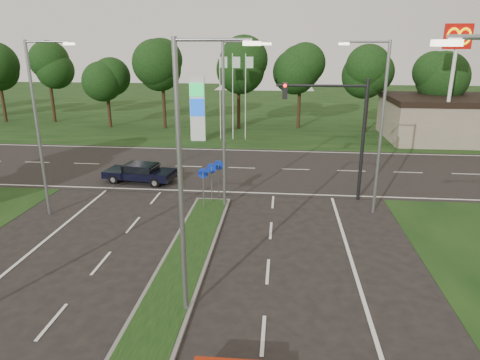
{
  "coord_description": "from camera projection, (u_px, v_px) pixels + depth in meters",
  "views": [
    {
      "loc": [
        3.9,
        -6.39,
        8.78
      ],
      "look_at": [
        1.85,
        14.19,
        2.2
      ],
      "focal_mm": 32.0,
      "sensor_mm": 36.0,
      "label": 1
    }
  ],
  "objects": [
    {
      "name": "verge_far",
      "position": [
        255.0,
        109.0,
        61.25
      ],
      "size": [
        160.0,
        50.0,
        0.02
      ],
      "primitive_type": "cube",
      "color": "black",
      "rests_on": "ground"
    },
    {
      "name": "cross_road",
      "position": [
        228.0,
        168.0,
        31.85
      ],
      "size": [
        160.0,
        12.0,
        0.02
      ],
      "primitive_type": "cube",
      "color": "black",
      "rests_on": "ground"
    },
    {
      "name": "median_kerb",
      "position": [
        145.0,
        348.0,
        12.86
      ],
      "size": [
        2.0,
        26.0,
        0.12
      ],
      "primitive_type": "cube",
      "color": "slate",
      "rests_on": "ground"
    },
    {
      "name": "commercial_building",
      "position": [
        474.0,
        119.0,
        40.55
      ],
      "size": [
        16.0,
        9.0,
        4.0
      ],
      "primitive_type": "cube",
      "color": "gray",
      "rests_on": "ground"
    },
    {
      "name": "streetlight_median_near",
      "position": [
        186.0,
        170.0,
        13.15
      ],
      "size": [
        2.53,
        0.22,
        9.0
      ],
      "color": "gray",
      "rests_on": "ground"
    },
    {
      "name": "streetlight_median_far",
      "position": [
        227.0,
        118.0,
        22.63
      ],
      "size": [
        2.53,
        0.22,
        9.0
      ],
      "color": "gray",
      "rests_on": "ground"
    },
    {
      "name": "streetlight_left_far",
      "position": [
        40.0,
        121.0,
        21.61
      ],
      "size": [
        2.53,
        0.22,
        9.0
      ],
      "color": "gray",
      "rests_on": "ground"
    },
    {
      "name": "streetlight_right_far",
      "position": [
        378.0,
        120.0,
        21.9
      ],
      "size": [
        2.53,
        0.22,
        9.0
      ],
      "rotation": [
        0.0,
        0.0,
        3.14
      ],
      "color": "gray",
      "rests_on": "ground"
    },
    {
      "name": "traffic_signal",
      "position": [
        341.0,
        121.0,
        24.07
      ],
      "size": [
        5.1,
        0.42,
        7.0
      ],
      "color": "black",
      "rests_on": "ground"
    },
    {
      "name": "median_signs",
      "position": [
        211.0,
        175.0,
        24.12
      ],
      "size": [
        1.16,
        1.76,
        2.38
      ],
      "color": "gray",
      "rests_on": "ground"
    },
    {
      "name": "gas_pylon",
      "position": [
        200.0,
        107.0,
        39.82
      ],
      "size": [
        5.8,
        1.26,
        8.0
      ],
      "color": "silver",
      "rests_on": "ground"
    },
    {
      "name": "mcdonalds_sign",
      "position": [
        455.0,
        54.0,
        35.3
      ],
      "size": [
        2.2,
        0.47,
        10.4
      ],
      "color": "silver",
      "rests_on": "ground"
    },
    {
      "name": "treeline_far",
      "position": [
        248.0,
        64.0,
        44.88
      ],
      "size": [
        6.0,
        6.0,
        9.9
      ],
      "color": "black",
      "rests_on": "ground"
    },
    {
      "name": "navy_sedan",
      "position": [
        140.0,
        172.0,
        28.36
      ],
      "size": [
        4.79,
        2.5,
        1.26
      ],
      "rotation": [
        0.0,
        0.0,
        1.43
      ],
      "color": "black",
      "rests_on": "ground"
    }
  ]
}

